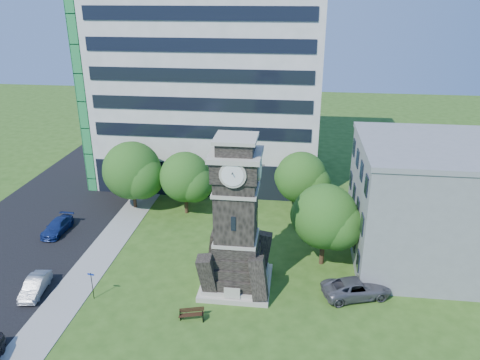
# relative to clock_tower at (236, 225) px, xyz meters

# --- Properties ---
(ground) EXTENTS (160.00, 160.00, 0.00)m
(ground) POSITION_rel_clock_tower_xyz_m (-3.00, -2.00, -5.28)
(ground) COLOR #2D5016
(ground) RESTS_ON ground
(sidewalk) EXTENTS (3.00, 70.00, 0.06)m
(sidewalk) POSITION_rel_clock_tower_xyz_m (-12.50, 3.00, -5.25)
(sidewalk) COLOR gray
(sidewalk) RESTS_ON ground
(street) EXTENTS (14.00, 80.00, 0.02)m
(street) POSITION_rel_clock_tower_xyz_m (-21.00, 3.00, -5.27)
(street) COLOR black
(street) RESTS_ON ground
(clock_tower) EXTENTS (5.40, 5.40, 12.22)m
(clock_tower) POSITION_rel_clock_tower_xyz_m (0.00, 0.00, 0.00)
(clock_tower) COLOR #B4AF9D
(clock_tower) RESTS_ON ground
(office_tall) EXTENTS (26.20, 15.11, 28.60)m
(office_tall) POSITION_rel_clock_tower_xyz_m (-6.20, 23.84, 8.94)
(office_tall) COLOR white
(office_tall) RESTS_ON ground
(office_low) EXTENTS (15.20, 12.20, 10.40)m
(office_low) POSITION_rel_clock_tower_xyz_m (16.97, 6.00, -0.07)
(office_low) COLOR gray
(office_low) RESTS_ON ground
(car_street_mid) EXTENTS (1.82, 3.92, 1.24)m
(car_street_mid) POSITION_rel_clock_tower_xyz_m (-15.19, -3.03, -4.66)
(car_street_mid) COLOR gray
(car_street_mid) RESTS_ON ground
(car_street_north) EXTENTS (1.84, 4.30, 1.24)m
(car_street_north) POSITION_rel_clock_tower_xyz_m (-18.21, 6.40, -4.66)
(car_street_north) COLOR navy
(car_street_north) RESTS_ON ground
(car_east_lot) EXTENTS (5.75, 3.93, 1.46)m
(car_east_lot) POSITION_rel_clock_tower_xyz_m (9.26, -0.34, -4.55)
(car_east_lot) COLOR #56555B
(car_east_lot) RESTS_ON ground
(park_bench) EXTENTS (1.74, 0.46, 0.90)m
(park_bench) POSITION_rel_clock_tower_xyz_m (-2.59, -4.59, -4.81)
(park_bench) COLOR black
(park_bench) RESTS_ON ground
(street_sign) EXTENTS (0.55, 0.05, 2.28)m
(street_sign) POSITION_rel_clock_tower_xyz_m (-10.47, -3.15, -3.86)
(street_sign) COLOR black
(street_sign) RESTS_ON ground
(tree_nw) EXTENTS (6.68, 6.08, 7.30)m
(tree_nw) POSITION_rel_clock_tower_xyz_m (-12.59, 12.77, -1.19)
(tree_nw) COLOR #332114
(tree_nw) RESTS_ON ground
(tree_nc) EXTENTS (5.68, 5.16, 6.63)m
(tree_nc) POSITION_rel_clock_tower_xyz_m (-6.81, 12.18, -1.40)
(tree_nc) COLOR #332114
(tree_nc) RESTS_ON ground
(tree_ne) EXTENTS (5.70, 5.18, 6.88)m
(tree_ne) POSITION_rel_clock_tower_xyz_m (4.92, 12.89, -1.16)
(tree_ne) COLOR #332114
(tree_ne) RESTS_ON ground
(tree_east) EXTENTS (5.94, 5.40, 7.18)m
(tree_east) POSITION_rel_clock_tower_xyz_m (6.87, 3.99, -0.98)
(tree_east) COLOR #332114
(tree_east) RESTS_ON ground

